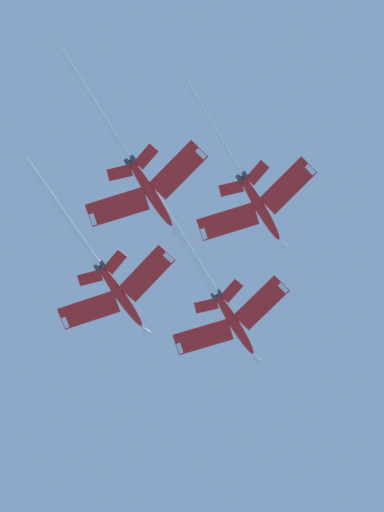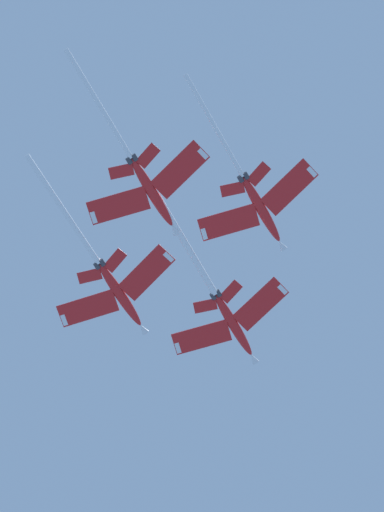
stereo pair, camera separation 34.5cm
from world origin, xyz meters
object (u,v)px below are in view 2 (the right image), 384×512
(jet_lead, at_px, (219,301))
(jet_left_wing, at_px, (108,276))
(jet_right_wing, at_px, (254,196))
(jet_slot, at_px, (143,177))

(jet_lead, xyz_separation_m, jet_left_wing, (17.33, -3.05, -2.66))
(jet_left_wing, height_order, jet_right_wing, jet_right_wing)
(jet_left_wing, distance_m, jet_right_wing, 25.31)
(jet_lead, distance_m, jet_right_wing, 17.37)
(jet_right_wing, xyz_separation_m, jet_slot, (16.42, -4.02, -3.02))
(jet_left_wing, relative_size, jet_slot, 1.06)
(jet_left_wing, relative_size, jet_right_wing, 1.08)
(jet_lead, relative_size, jet_right_wing, 1.03)
(jet_lead, xyz_separation_m, jet_slot, (18.50, 13.11, -4.94))
(jet_right_wing, distance_m, jet_slot, 17.17)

